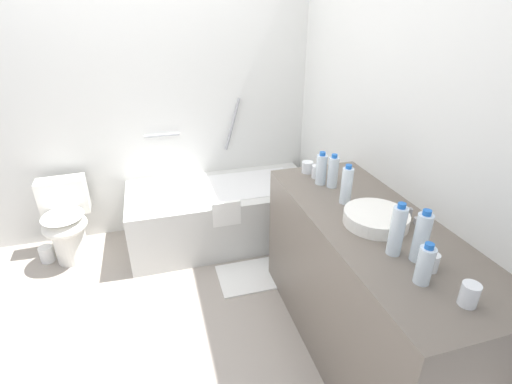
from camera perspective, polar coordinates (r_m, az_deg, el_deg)
The scene contains 20 objects.
ground_plane at distance 2.71m, azimuth -14.36°, elevation -18.51°, with size 3.96×3.96×0.00m, color #9E9389.
wall_back_tiled at distance 3.32m, azimuth -17.96°, elevation 13.57°, with size 3.36×0.10×2.42m, color silver.
wall_right_mirror at distance 2.51m, azimuth 19.64°, elevation 9.47°, with size 0.10×2.90×2.42m, color silver.
bathtub at distance 3.29m, azimuth -5.12°, elevation -2.94°, with size 1.58×0.75×1.18m.
toilet at distance 3.37m, azimuth -27.03°, elevation -4.06°, with size 0.38×0.51×0.66m.
vanity_counter at distance 2.30m, azimuth 16.18°, elevation -13.70°, with size 0.63×1.59×0.87m, color #6B6056.
sink_basin at distance 2.01m, azimuth 17.87°, elevation -3.82°, with size 0.33×0.33×0.07m, color white.
sink_faucet at distance 2.12m, azimuth 22.20°, elevation -3.09°, with size 0.13×0.15×0.07m.
water_bottle_0 at distance 2.15m, azimuth 13.69°, elevation 1.00°, with size 0.06×0.06×0.23m.
water_bottle_1 at distance 2.34m, azimuth 11.70°, elevation 3.03°, with size 0.06×0.06×0.21m.
water_bottle_2 at distance 1.76m, azimuth 23.98°, elevation -6.33°, with size 0.07×0.07×0.25m.
water_bottle_3 at distance 2.37m, azimuth 9.97°, elevation 3.46°, with size 0.07×0.07×0.21m.
water_bottle_4 at distance 1.65m, azimuth 24.43°, elevation -10.11°, with size 0.07×0.07×0.19m.
water_bottle_5 at distance 1.77m, azimuth 20.77°, elevation -5.52°, with size 0.06×0.06×0.26m.
drinking_glass_0 at distance 1.64m, azimuth 29.85°, elevation -13.45°, with size 0.07×0.07×0.09m, color white.
drinking_glass_1 at distance 2.47m, azimuth 9.34°, elevation 3.11°, with size 0.07×0.07×0.08m, color white.
drinking_glass_2 at distance 2.55m, azimuth 7.88°, elevation 3.79°, with size 0.08×0.08×0.08m, color white.
drinking_glass_3 at distance 1.76m, azimuth 25.25°, elevation -9.69°, with size 0.06×0.06×0.08m, color white.
bath_mat at distance 2.97m, azimuth -0.63°, elevation -12.71°, with size 0.51×0.38×0.01m, color white.
toilet_paper_roll at distance 3.53m, azimuth -29.36°, elevation -8.27°, with size 0.11×0.11×0.13m, color white.
Camera 1 is at (0.10, -1.95, 1.87)m, focal length 26.14 mm.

